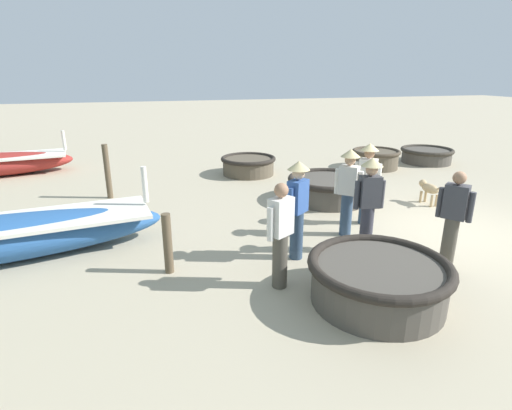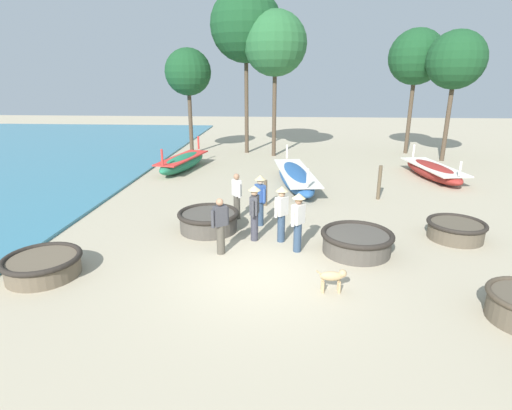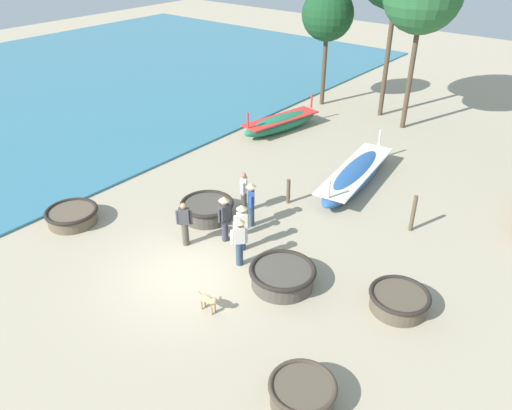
% 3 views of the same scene
% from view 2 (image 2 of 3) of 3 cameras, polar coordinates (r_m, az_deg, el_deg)
% --- Properties ---
extents(ground_plane, '(80.00, 80.00, 0.00)m').
position_cam_2_polar(ground_plane, '(9.92, 0.36, -9.79)').
color(ground_plane, tan).
extents(coracle_nearest, '(1.82, 1.82, 0.53)m').
position_cam_2_polar(coracle_nearest, '(10.98, -28.16, -7.54)').
color(coracle_nearest, brown).
rests_on(coracle_nearest, ground).
extents(coracle_beside_post, '(1.97, 1.97, 0.61)m').
position_cam_2_polar(coracle_beside_post, '(11.26, 14.19, -5.02)').
color(coracle_beside_post, '#4C473F').
rests_on(coracle_beside_post, ground).
extents(coracle_front_right, '(1.68, 1.68, 0.55)m').
position_cam_2_polar(coracle_front_right, '(13.22, 26.65, -3.12)').
color(coracle_front_right, brown).
rests_on(coracle_front_right, ground).
extents(coracle_front_left, '(1.92, 1.92, 0.62)m').
position_cam_2_polar(coracle_front_left, '(12.54, -6.79, -2.14)').
color(coracle_front_left, '#4C473F').
rests_on(coracle_front_left, ground).
extents(long_boat_white_hull, '(2.03, 6.02, 1.37)m').
position_cam_2_polar(long_boat_white_hull, '(17.69, 5.65, 4.01)').
color(long_boat_white_hull, '#285693').
rests_on(long_boat_white_hull, ground).
extents(long_boat_green_hull, '(1.94, 4.81, 1.26)m').
position_cam_2_polar(long_boat_green_hull, '(20.67, 23.93, 4.49)').
color(long_boat_green_hull, maroon).
rests_on(long_boat_green_hull, ground).
extents(long_boat_red_hull, '(1.96, 4.73, 1.44)m').
position_cam_2_polar(long_boat_red_hull, '(20.94, -10.42, 6.03)').
color(long_boat_red_hull, '#237551').
rests_on(long_boat_red_hull, ground).
extents(fisherman_by_coracle, '(0.36, 0.53, 1.67)m').
position_cam_2_polar(fisherman_by_coracle, '(11.50, -0.23, -0.63)').
color(fisherman_by_coracle, '#383842').
rests_on(fisherman_by_coracle, ground).
extents(fisherman_standing_left, '(0.39, 0.42, 1.67)m').
position_cam_2_polar(fisherman_standing_left, '(10.81, 6.03, -1.95)').
color(fisherman_standing_left, '#2D425B').
rests_on(fisherman_standing_left, ground).
extents(fisherman_hauling, '(0.36, 0.47, 1.57)m').
position_cam_2_polar(fisherman_hauling, '(13.34, -2.77, 1.44)').
color(fisherman_hauling, '#4C473D').
rests_on(fisherman_hauling, ground).
extents(fisherman_with_hat, '(0.40, 0.41, 1.67)m').
position_cam_2_polar(fisherman_with_hat, '(11.44, 3.66, -0.77)').
color(fisherman_with_hat, '#2D425B').
rests_on(fisherman_with_hat, ground).
extents(fisherman_crouching, '(0.38, 0.44, 1.67)m').
position_cam_2_polar(fisherman_crouching, '(12.68, 0.60, 1.16)').
color(fisherman_crouching, '#2D425B').
rests_on(fisherman_crouching, ground).
extents(fisherman_standing_right, '(0.44, 0.38, 1.57)m').
position_cam_2_polar(fisherman_standing_right, '(10.70, -5.13, -2.83)').
color(fisherman_standing_right, '#4C473D').
rests_on(fisherman_standing_right, ground).
extents(dog, '(0.69, 0.23, 0.55)m').
position_cam_2_polar(dog, '(9.16, 10.98, -10.02)').
color(dog, tan).
rests_on(dog, ground).
extents(mooring_post_inland, '(0.14, 0.14, 0.97)m').
position_cam_2_polar(mooring_post_inland, '(14.82, 1.35, 1.73)').
color(mooring_post_inland, brown).
rests_on(mooring_post_inland, ground).
extents(mooring_post_mid_beach, '(0.14, 0.14, 1.35)m').
position_cam_2_polar(mooring_post_mid_beach, '(16.28, 17.21, 3.09)').
color(mooring_post_mid_beach, brown).
rests_on(mooring_post_mid_beach, ground).
extents(tree_rightmost, '(3.07, 3.07, 6.99)m').
position_cam_2_polar(tree_rightmost, '(25.01, 26.68, 17.99)').
color(tree_rightmost, '#4C3D2D').
rests_on(tree_rightmost, ground).
extents(tree_leftmost, '(2.74, 2.74, 6.24)m').
position_cam_2_polar(tree_leftmost, '(25.28, -9.68, 18.17)').
color(tree_leftmost, '#4C3D2D').
rests_on(tree_leftmost, ground).
extents(tree_center, '(3.59, 3.59, 8.17)m').
position_cam_2_polar(tree_center, '(24.21, 2.76, 22.00)').
color(tree_center, '#4C3D2D').
rests_on(tree_center, ground).
extents(tree_left_mid, '(3.21, 3.21, 7.32)m').
position_cam_2_polar(tree_left_mid, '(26.71, 21.94, 18.99)').
color(tree_left_mid, '#4C3D2D').
rests_on(tree_left_mid, ground).
extents(tree_tall_back, '(4.18, 4.18, 9.53)m').
position_cam_2_polar(tree_tall_back, '(25.34, -1.45, 24.24)').
color(tree_tall_back, '#4C3D2D').
rests_on(tree_tall_back, ground).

